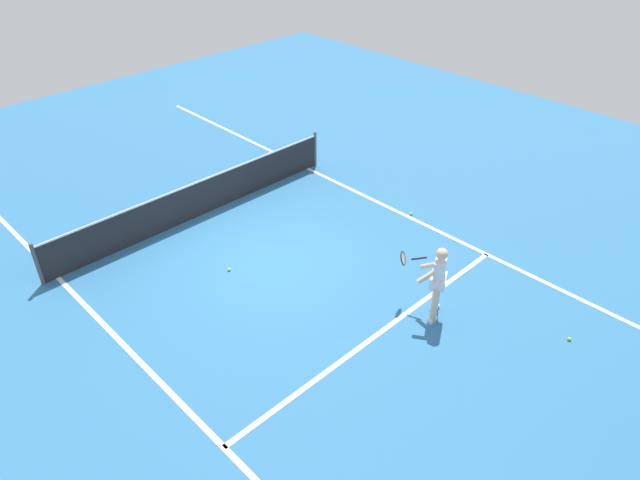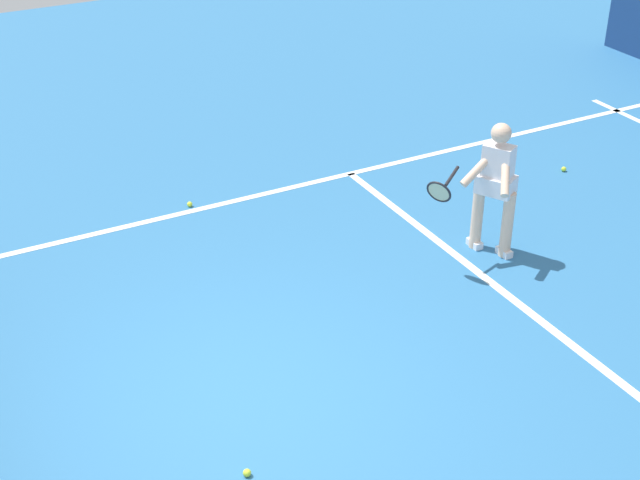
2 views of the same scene
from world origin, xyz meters
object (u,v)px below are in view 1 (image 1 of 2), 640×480
tennis_ball_mid (569,339)px  tennis_ball_near (229,269)px  tennis_player (437,280)px  tennis_ball_far (411,214)px

tennis_ball_mid → tennis_ball_near: bearing=117.7°
tennis_ball_mid → tennis_player: bearing=119.3°
tennis_player → tennis_ball_near: bearing=116.9°
tennis_ball_near → tennis_ball_far: bearing=-15.6°
tennis_ball_near → tennis_ball_far: (4.56, -1.28, 0.00)m
tennis_player → tennis_ball_far: tennis_player is taller
tennis_player → tennis_ball_near: size_ratio=23.48×
tennis_ball_far → tennis_ball_near: bearing=164.4°
tennis_player → tennis_ball_near: (-1.95, 3.84, -0.81)m
tennis_ball_mid → tennis_ball_far: same height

